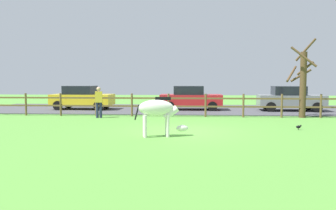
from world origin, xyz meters
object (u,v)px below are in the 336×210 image
object	(u,v)px
parked_car_red	(190,98)
parked_car_yellow	(82,97)
zebra	(158,111)
visitor_near_fence	(99,101)
bare_tree	(303,81)
crow_on_grass	(299,127)
parked_car_grey	(290,98)

from	to	relation	value
parked_car_red	parked_car_yellow	bearing A→B (deg)	-178.58
zebra	visitor_near_fence	xyz separation A→B (m)	(-3.73, 5.46, -0.02)
parked_car_red	bare_tree	bearing A→B (deg)	-30.96
crow_on_grass	visitor_near_fence	size ratio (longest dim) A/B	0.13
bare_tree	parked_car_red	size ratio (longest dim) A/B	1.05
zebra	parked_car_grey	distance (m)	12.21
parked_car_red	zebra	bearing A→B (deg)	-96.06
zebra	visitor_near_fence	distance (m)	6.62
zebra	crow_on_grass	size ratio (longest dim) A/B	8.85
parked_car_grey	parked_car_red	bearing A→B (deg)	177.72
crow_on_grass	parked_car_grey	xyz separation A→B (m)	(1.90, 7.75, 0.72)
parked_car_yellow	parked_car_grey	bearing A→B (deg)	-0.31
parked_car_red	visitor_near_fence	xyz separation A→B (m)	(-4.79, -4.52, 0.06)
zebra	parked_car_red	distance (m)	10.04
zebra	parked_car_grey	world-z (taller)	parked_car_grey
parked_car_grey	parked_car_red	size ratio (longest dim) A/B	1.01
crow_on_grass	parked_car_grey	world-z (taller)	parked_car_grey
parked_car_yellow	visitor_near_fence	world-z (taller)	visitor_near_fence
visitor_near_fence	parked_car_red	bearing A→B (deg)	43.34
zebra	crow_on_grass	bearing A→B (deg)	19.95
parked_car_yellow	visitor_near_fence	distance (m)	4.97
parked_car_grey	visitor_near_fence	size ratio (longest dim) A/B	2.49
parked_car_grey	bare_tree	bearing A→B (deg)	-95.95
parked_car_red	parked_car_yellow	distance (m)	7.20
crow_on_grass	parked_car_red	bearing A→B (deg)	118.85
bare_tree	visitor_near_fence	world-z (taller)	bare_tree
parked_car_yellow	bare_tree	bearing A→B (deg)	-14.47
crow_on_grass	bare_tree	bearing A→B (deg)	70.67
crow_on_grass	parked_car_yellow	xyz separation A→B (m)	(-11.61, 7.82, 0.72)
parked_car_yellow	crow_on_grass	bearing A→B (deg)	-33.97
zebra	parked_car_red	world-z (taller)	parked_car_red
crow_on_grass	parked_car_grey	size ratio (longest dim) A/B	0.05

